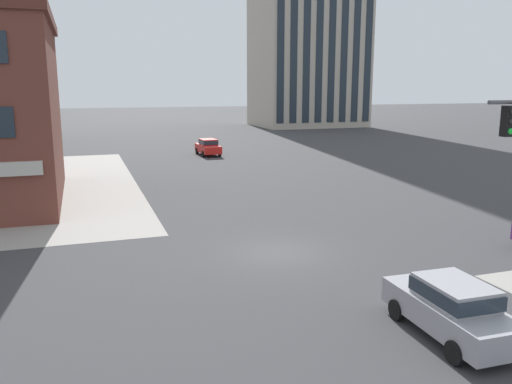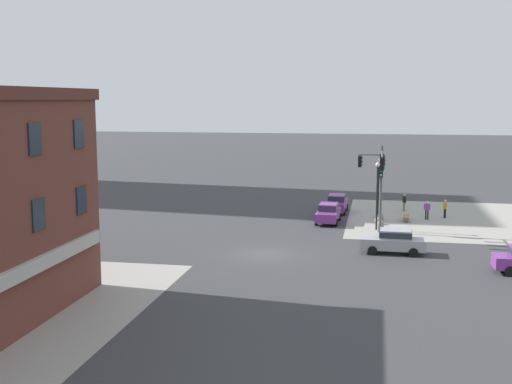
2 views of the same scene
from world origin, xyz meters
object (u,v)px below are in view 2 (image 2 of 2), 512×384
(car_main_southbound_far, at_px, (328,212))
(street_lamp_corner_near, at_px, (377,188))
(bollard_sphere_curb_c, at_px, (380,217))
(car_cross_westbound, at_px, (394,240))
(pedestrian_at_curb, at_px, (427,209))
(bollard_sphere_curb_a, at_px, (380,224))
(bench_near_signal, at_px, (406,218))
(pedestrian_near_bench, at_px, (404,201))
(car_main_northbound_near, at_px, (337,203))
(traffic_signal_main, at_px, (379,174))
(street_lamp_mid_sidewalk, at_px, (379,180))
(pedestrian_walking_east, at_px, (445,208))
(bollard_sphere_curb_b, at_px, (378,221))

(car_main_southbound_far, bearing_deg, street_lamp_corner_near, -119.87)
(bollard_sphere_curb_c, height_order, car_cross_westbound, car_cross_westbound)
(pedestrian_at_curb, bearing_deg, bollard_sphere_curb_a, 138.39)
(bench_near_signal, xyz_separation_m, street_lamp_corner_near, (-4.35, 2.56, 3.14))
(pedestrian_near_bench, bearing_deg, bench_near_signal, 179.86)
(bollard_sphere_curb_c, xyz_separation_m, car_main_northbound_near, (3.54, 4.03, 0.60))
(traffic_signal_main, bearing_deg, bollard_sphere_curb_c, -1.74)
(traffic_signal_main, height_order, pedestrian_at_curb, traffic_signal_main)
(street_lamp_mid_sidewalk, relative_size, car_main_southbound_far, 1.18)
(traffic_signal_main, relative_size, bench_near_signal, 3.81)
(bollard_sphere_curb_a, relative_size, car_main_northbound_near, 0.14)
(bench_near_signal, bearing_deg, street_lamp_mid_sidewalk, 47.82)
(street_lamp_corner_near, relative_size, car_main_northbound_near, 1.25)
(bollard_sphere_curb_a, xyz_separation_m, car_cross_westbound, (-8.94, -0.88, 0.60))
(bollard_sphere_curb_c, height_order, pedestrian_at_curb, pedestrian_at_curb)
(bench_near_signal, bearing_deg, pedestrian_walking_east, -56.75)
(pedestrian_walking_east, bearing_deg, bollard_sphere_curb_a, 135.45)
(bollard_sphere_curb_a, height_order, pedestrian_walking_east, pedestrian_walking_east)
(bollard_sphere_curb_c, relative_size, street_lamp_mid_sidewalk, 0.12)
(traffic_signal_main, distance_m, car_cross_westbound, 7.07)
(pedestrian_near_bench, distance_m, car_main_southbound_far, 9.80)
(bollard_sphere_curb_b, xyz_separation_m, pedestrian_near_bench, (7.17, -2.42, 0.65))
(street_lamp_mid_sidewalk, height_order, car_main_southbound_far, street_lamp_mid_sidewalk)
(bollard_sphere_curb_b, xyz_separation_m, pedestrian_at_curb, (3.04, -4.24, 0.65))
(traffic_signal_main, bearing_deg, street_lamp_mid_sidewalk, 0.06)
(street_lamp_mid_sidewalk, bearing_deg, pedestrian_near_bench, -39.82)
(bollard_sphere_curb_a, bearing_deg, street_lamp_corner_near, 157.80)
(traffic_signal_main, height_order, pedestrian_walking_east, traffic_signal_main)
(street_lamp_corner_near, bearing_deg, car_main_southbound_far, 60.13)
(street_lamp_mid_sidewalk, xyz_separation_m, car_main_southbound_far, (-4.22, 4.21, -2.39))
(traffic_signal_main, bearing_deg, pedestrian_near_bench, -11.68)
(car_main_southbound_far, distance_m, car_cross_westbound, 11.72)
(bollard_sphere_curb_a, relative_size, pedestrian_walking_east, 0.38)
(bollard_sphere_curb_a, relative_size, bollard_sphere_curb_c, 1.00)
(pedestrian_at_curb, height_order, car_cross_westbound, pedestrian_at_curb)
(car_main_northbound_near, bearing_deg, pedestrian_near_bench, -74.25)
(pedestrian_near_bench, height_order, pedestrian_at_curb, same)
(bollard_sphere_curb_a, relative_size, street_lamp_mid_sidewalk, 0.12)
(pedestrian_near_bench, xyz_separation_m, car_cross_westbound, (-17.63, 1.36, -0.05))
(pedestrian_near_bench, xyz_separation_m, car_main_northbound_near, (-1.77, 6.28, -0.05))
(car_cross_westbound, bearing_deg, pedestrian_near_bench, -4.40)
(pedestrian_walking_east, height_order, car_cross_westbound, car_cross_westbound)
(car_main_southbound_far, bearing_deg, pedestrian_near_bench, -42.91)
(street_lamp_mid_sidewalk, xyz_separation_m, car_main_northbound_near, (1.18, 3.82, -2.39))
(pedestrian_walking_east, bearing_deg, pedestrian_at_curb, 126.78)
(pedestrian_at_curb, xyz_separation_m, pedestrian_walking_east, (1.24, -1.66, -0.02))
(pedestrian_near_bench, relative_size, street_lamp_mid_sidewalk, 0.32)
(bollard_sphere_curb_a, distance_m, street_lamp_corner_near, 3.28)
(pedestrian_at_curb, xyz_separation_m, car_main_southbound_far, (-3.04, 8.48, -0.05))
(bollard_sphere_curb_b, distance_m, car_cross_westbound, 10.53)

